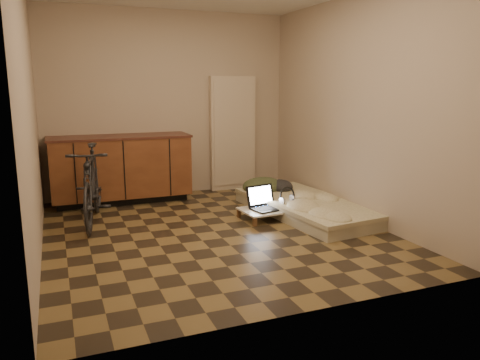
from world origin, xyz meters
name	(u,v)px	position (x,y,z in m)	size (l,w,h in m)	color
room_shell	(213,112)	(0.00, 0.00, 1.30)	(3.50, 4.00, 2.60)	brown
cabinets	(121,168)	(-0.75, 1.70, 0.47)	(1.84, 0.62, 0.91)	black
appliance_panel	(233,134)	(0.95, 1.94, 0.85)	(0.70, 0.10, 1.70)	beige
bicycle	(92,181)	(-1.20, 0.81, 0.50)	(0.45, 1.54, 1.00)	black
futon	(307,207)	(1.30, 0.25, 0.09)	(1.19, 2.13, 0.17)	#B2AA8E
clothing_pile	(267,181)	(1.10, 0.99, 0.29)	(0.60, 0.50, 0.24)	#353E24
headphones	(287,195)	(1.02, 0.26, 0.26)	(0.26, 0.23, 0.17)	black
lap_desk	(271,210)	(0.80, 0.24, 0.11)	(0.76, 0.53, 0.12)	brown
laptop	(266,204)	(0.74, 0.26, 0.17)	(0.44, 0.41, 0.26)	black
mouse	(290,204)	(1.08, 0.30, 0.14)	(0.06, 0.09, 0.03)	silver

